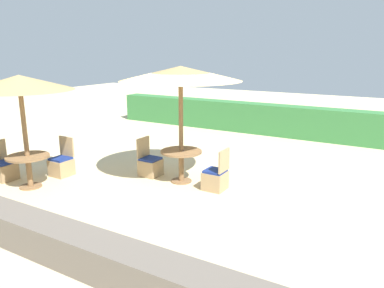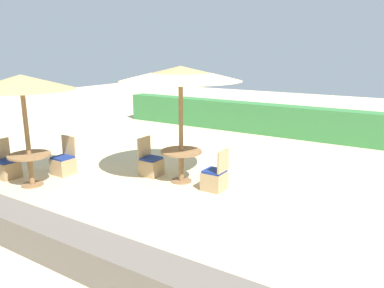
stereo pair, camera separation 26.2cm
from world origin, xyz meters
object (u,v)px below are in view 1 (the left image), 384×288
round_table_center (181,158)px  patio_chair_center_west (150,165)px  patio_chair_center_east (216,178)px  patio_chair_front_left_north (62,165)px  parasol_center (181,74)px  round_table_front_left (28,164)px  parasol_front_left (19,83)px  patio_chair_front_left_west (4,169)px

round_table_center → patio_chair_center_west: patio_chair_center_west is taller
round_table_center → patio_chair_center_west: 0.94m
patio_chair_center_east → patio_chair_center_west: bearing=88.9°
patio_chair_front_left_north → patio_chair_center_east: (3.67, 1.05, 0.00)m
parasol_center → round_table_front_left: bearing=-143.3°
patio_chair_front_left_north → parasol_center: bearing=-158.3°
parasol_front_left → patio_chair_center_west: parasol_front_left is taller
round_table_front_left → patio_chair_front_left_west: (-0.95, 0.01, -0.28)m
round_table_front_left → patio_chair_front_left_north: patio_chair_front_left_north is taller
round_table_front_left → patio_chair_front_left_north: bearing=92.5°
parasol_center → round_table_center: (-0.00, 0.00, -1.92)m
parasol_front_left → round_table_center: parasol_front_left is taller
parasol_front_left → round_table_front_left: parasol_front_left is taller
patio_chair_front_left_west → parasol_center: parasol_center is taller
parasol_front_left → patio_chair_front_left_north: 2.24m
patio_chair_front_left_west → parasol_center: (3.67, 2.01, 2.21)m
round_table_front_left → patio_chair_center_east: (3.63, 1.97, -0.28)m
parasol_center → patio_chair_front_left_north: bearing=-158.3°
patio_chair_front_left_west → patio_chair_center_east: (4.59, 1.96, 0.00)m
parasol_front_left → patio_chair_center_east: (3.63, 1.97, -2.04)m
patio_chair_front_left_north → parasol_center: 3.70m
round_table_front_left → patio_chair_center_east: bearing=28.5°
parasol_front_left → round_table_center: size_ratio=2.61×
patio_chair_front_left_west → patio_chair_center_east: same height
parasol_center → parasol_front_left: bearing=-143.3°
patio_chair_front_left_west → patio_chair_center_east: bearing=113.1°
patio_chair_front_left_north → patio_chair_center_west: size_ratio=1.00×
parasol_center → patio_chair_center_west: bearing=-179.0°
round_table_front_left → patio_chair_front_left_north: size_ratio=0.99×
round_table_center → round_table_front_left: bearing=-143.3°
patio_chair_front_left_north → patio_chair_center_east: same height
round_table_center → patio_chair_center_east: bearing=-3.1°
round_table_center → patio_chair_center_east: size_ratio=1.02×
round_table_front_left → patio_chair_center_west: 2.73m
patio_chair_center_east → patio_chair_center_west: same height
parasol_front_left → round_table_front_left: bearing=0.0°
round_table_front_left → parasol_front_left: bearing=0.0°
round_table_front_left → patio_chair_front_left_west: bearing=179.3°
round_table_front_left → patio_chair_front_left_north: (-0.04, 0.93, -0.28)m
patio_chair_front_left_north → parasol_center: (2.76, 1.10, 2.21)m
patio_chair_center_east → patio_chair_center_west: (-1.81, 0.03, 0.00)m
patio_chair_front_left_north → round_table_center: size_ratio=0.98×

